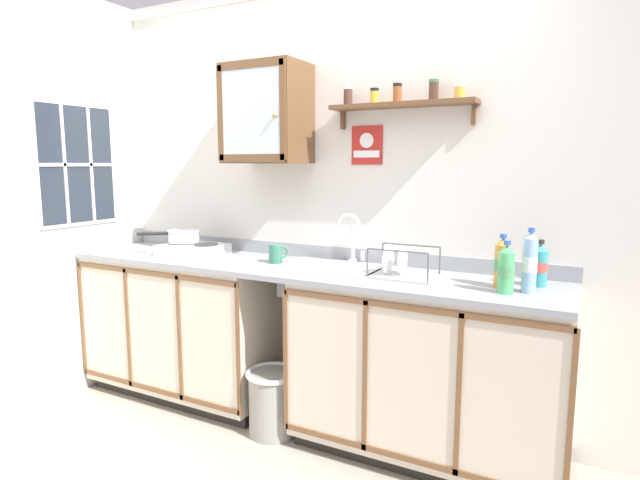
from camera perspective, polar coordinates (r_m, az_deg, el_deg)
The scene contains 21 objects.
floor at distance 2.94m, azimuth -7.08°, elevation -22.23°, with size 5.93×5.93×0.00m, color #9E9384.
back_wall at distance 3.15m, azimuth -0.03°, elevation 4.58°, with size 3.53×0.07×2.55m.
side_wall_left at distance 3.48m, azimuth -30.72°, elevation 3.60°, with size 0.05×3.49×2.55m, color silver.
lower_cabinet_run at distance 3.52m, azimuth -14.41°, elevation -9.10°, with size 1.28×0.58×0.90m.
lower_cabinet_run_right at distance 2.77m, azimuth 11.70°, elevation -13.91°, with size 1.35×0.58×0.90m.
countertop at distance 2.93m, azimuth -2.86°, elevation -3.12°, with size 2.89×0.60×0.03m, color gray.
backsplash at distance 3.16m, azimuth -0.33°, elevation -1.27°, with size 2.89×0.02×0.08m, color gray.
sink at distance 2.86m, azimuth 1.31°, elevation -3.85°, with size 0.55×0.45×0.44m.
hot_plate_stove at distance 3.35m, azimuth -13.76°, elevation -1.03°, with size 0.37×0.31×0.07m.
saucepan at distance 3.42m, azimuth -14.75°, elevation 0.46°, with size 0.33×0.30×0.08m.
bottle_detergent_teal_0 at distance 2.63m, azimuth 22.90°, elevation -2.57°, with size 0.07×0.07×0.22m.
bottle_juice_amber_1 at distance 2.55m, azimuth 19.33°, elevation -2.38°, with size 0.07×0.07×0.25m.
bottle_water_blue_2 at distance 2.48m, azimuth 21.99°, elevation -2.32°, with size 0.06×0.06×0.29m.
bottle_soda_green_3 at distance 2.44m, azimuth 19.70°, elevation -3.04°, with size 0.07×0.07×0.23m.
dish_rack at distance 2.66m, azimuth 8.88°, elevation -3.36°, with size 0.33×0.23×0.17m.
mug at distance 3.01m, azimuth -4.83°, elevation -1.48°, with size 0.09×0.11×0.11m.
wall_cabinet at distance 3.12m, azimuth -5.87°, elevation 13.56°, with size 0.47×0.35×0.57m.
spice_shelf at distance 2.86m, azimuth 8.90°, elevation 14.71°, with size 0.79×0.14×0.23m.
warning_sign at distance 2.98m, azimuth 5.15°, elevation 10.27°, with size 0.18×0.01×0.21m.
window at distance 3.68m, azimuth -25.11°, elevation 7.48°, with size 0.03×0.57×0.78m.
trash_bin at distance 3.03m, azimuth -5.18°, elevation -17.12°, with size 0.30×0.30×0.37m.
Camera 1 is at (1.47, -2.06, 1.49)m, focal length 29.21 mm.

